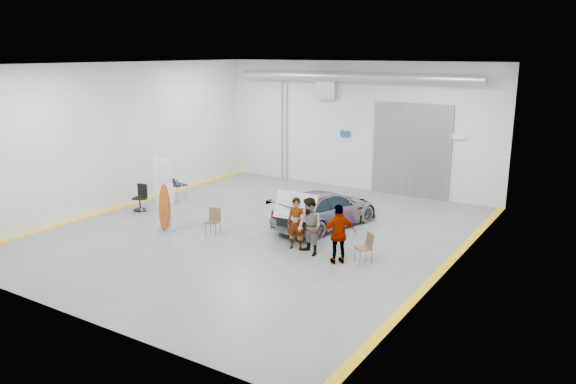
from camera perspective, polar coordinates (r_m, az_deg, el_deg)
The scene contains 13 objects.
ground at distance 20.64m, azimuth -3.02°, elevation -4.02°, with size 16.00×16.00×0.00m, color slate.
room_shell at distance 21.47m, azimuth 0.82°, elevation 7.85°, with size 14.02×16.18×6.01m.
sedan_car at distance 21.08m, azimuth 3.83°, elevation -1.72°, with size 1.91×4.69×1.36m, color white.
person_a at distance 18.59m, azimuth 0.85°, elevation -3.21°, with size 0.64×0.42×1.77m, color olive.
person_b at distance 18.07m, azimuth 2.22°, elevation -3.53°, with size 0.92×0.71×1.89m, color teal.
person_c at distance 17.40m, azimuth 5.20°, elevation -4.28°, with size 1.10×0.45×1.89m, color #9D5A34.
surfboard_display at distance 20.89m, azimuth -12.50°, elevation -0.80°, with size 0.81×0.27×2.88m.
folding_chair_near at distance 20.36m, azimuth -7.62°, elevation -3.52°, with size 0.54×0.57×0.95m.
folding_chair_far at distance 17.73m, azimuth 7.67°, elevation -6.24°, with size 0.62×0.70×0.94m.
shop_stool at distance 23.56m, azimuth -14.43°, elevation -1.37°, with size 0.32×0.32×0.63m.
work_table at distance 25.21m, azimuth -11.60°, elevation 0.86°, with size 1.30×0.79×0.99m.
office_chair at distance 24.01m, azimuth -14.71°, elevation -0.71°, with size 0.57×0.58×1.07m.
trunk_lid at distance 19.14m, azimuth 0.87°, elevation -1.16°, with size 1.59×0.96×0.04m, color silver.
Camera 1 is at (11.38, -15.98, 6.42)m, focal length 35.00 mm.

